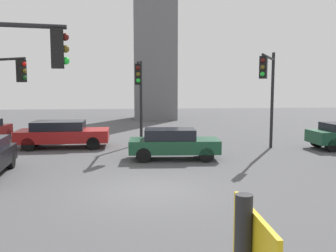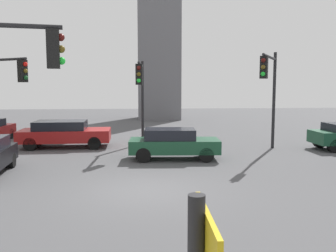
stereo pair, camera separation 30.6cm
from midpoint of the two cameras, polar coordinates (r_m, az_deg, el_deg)
ground_plane at (r=11.86m, az=-3.87°, el=-10.02°), size 82.62×82.62×0.00m
traffic_light_1 at (r=19.25m, az=-4.90°, el=6.32°), size 0.45×3.44×4.70m
traffic_light_2 at (r=18.60m, az=14.92°, el=6.79°), size 1.86×3.15×5.07m
traffic_light_4 at (r=18.73m, az=-24.82°, el=5.94°), size 2.52×1.69×4.85m
car_1 at (r=20.51m, az=-16.58°, el=-1.10°), size 4.84×2.16×1.44m
car_2 at (r=16.54m, az=0.27°, el=-2.69°), size 4.13×1.88×1.39m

